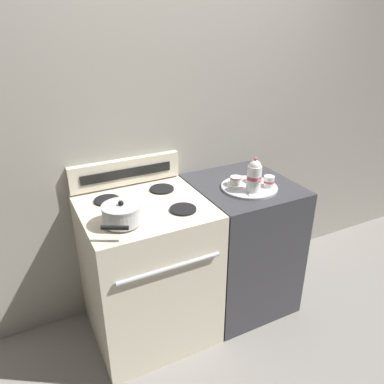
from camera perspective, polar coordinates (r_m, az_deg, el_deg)
name	(u,v)px	position (r m, az deg, el deg)	size (l,w,h in m)	color
ground_plane	(193,311)	(2.80, 0.16, -17.70)	(6.00, 6.00, 0.00)	gray
wall_back	(168,150)	(2.51, -3.62, 6.48)	(6.00, 0.05, 2.20)	#9E998E
stove	(148,271)	(2.41, -6.71, -11.83)	(0.73, 0.71, 0.93)	beige
control_panel	(126,172)	(2.40, -10.05, 3.05)	(0.71, 0.05, 0.17)	beige
side_counter	(240,244)	(2.67, 7.30, -7.82)	(0.62, 0.68, 0.92)	#38383D
saucepan	(122,214)	(1.96, -10.66, -3.31)	(0.24, 0.29, 0.13)	#B7B7BC
serving_tray	(249,187)	(2.39, 8.71, 0.72)	(0.36, 0.36, 0.01)	#B2B2B7
teapot	(254,176)	(2.28, 9.48, 2.46)	(0.09, 0.14, 0.22)	white
teacup_left	(236,181)	(2.38, 6.72, 1.69)	(0.12, 0.12, 0.06)	white
teacup_right	(255,178)	(2.45, 9.57, 2.17)	(0.12, 0.12, 0.06)	white
creamer_jug	(269,181)	(2.39, 11.64, 1.61)	(0.07, 0.07, 0.07)	white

